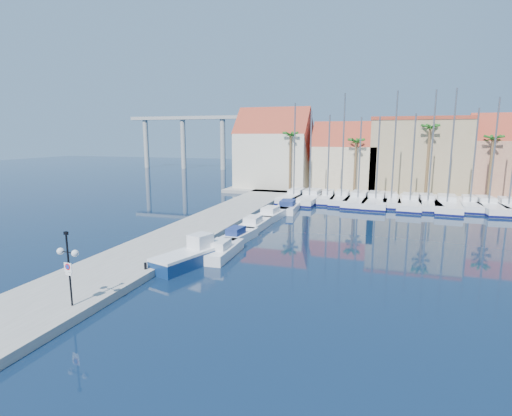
{
  "coord_description": "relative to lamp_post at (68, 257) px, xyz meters",
  "views": [
    {
      "loc": [
        8.16,
        -19.71,
        9.28
      ],
      "look_at": [
        -2.35,
        13.0,
        3.0
      ],
      "focal_mm": 28.0,
      "sensor_mm": 36.0,
      "label": 1
    }
  ],
  "objects": [
    {
      "name": "ground",
      "position": [
        7.0,
        3.99,
        -3.13
      ],
      "size": [
        260.0,
        260.0,
        0.0
      ],
      "primitive_type": "plane",
      "color": "black",
      "rests_on": "ground"
    },
    {
      "name": "quay_west",
      "position": [
        -2.0,
        17.49,
        -2.88
      ],
      "size": [
        6.0,
        77.0,
        0.5
      ],
      "primitive_type": "cube",
      "color": "gray",
      "rests_on": "ground"
    },
    {
      "name": "shore_north",
      "position": [
        17.0,
        51.99,
        -2.88
      ],
      "size": [
        54.0,
        16.0,
        0.5
      ],
      "primitive_type": "cube",
      "color": "gray",
      "rests_on": "ground"
    },
    {
      "name": "lamp_post",
      "position": [
        0.0,
        0.0,
        0.0
      ],
      "size": [
        1.36,
        0.44,
        4.0
      ],
      "rotation": [
        0.0,
        0.0,
        -0.08
      ],
      "color": "black",
      "rests_on": "quay_west"
    },
    {
      "name": "bollard",
      "position": [
        0.4,
        6.18,
        -2.4
      ],
      "size": [
        0.18,
        0.18,
        0.46
      ],
      "primitive_type": "cylinder",
      "color": "black",
      "rests_on": "quay_west"
    },
    {
      "name": "fishing_boat",
      "position": [
        2.19,
        9.28,
        -2.43
      ],
      "size": [
        3.68,
        6.3,
        2.09
      ],
      "rotation": [
        0.0,
        0.0,
        -0.3
      ],
      "color": "navy",
      "rests_on": "ground"
    },
    {
      "name": "motorboat_west_0",
      "position": [
        3.56,
        11.85,
        -2.62
      ],
      "size": [
        1.87,
        5.44,
        1.4
      ],
      "rotation": [
        0.0,
        0.0,
        0.03
      ],
      "color": "white",
      "rests_on": "ground"
    },
    {
      "name": "motorboat_west_1",
      "position": [
        3.2,
        16.3,
        -2.62
      ],
      "size": [
        2.17,
        5.28,
        1.4
      ],
      "rotation": [
        0.0,
        0.0,
        -0.1
      ],
      "color": "white",
      "rests_on": "ground"
    },
    {
      "name": "motorboat_west_2",
      "position": [
        3.11,
        21.31,
        -2.62
      ],
      "size": [
        2.06,
        6.02,
        1.4
      ],
      "rotation": [
        0.0,
        0.0,
        -0.02
      ],
      "color": "white",
      "rests_on": "ground"
    },
    {
      "name": "motorboat_west_3",
      "position": [
        3.34,
        27.02,
        -2.62
      ],
      "size": [
        2.68,
        6.75,
        1.4
      ],
      "rotation": [
        0.0,
        0.0,
        -0.09
      ],
      "color": "white",
      "rests_on": "ground"
    },
    {
      "name": "motorboat_west_4",
      "position": [
        4.0,
        32.34,
        -2.62
      ],
      "size": [
        2.74,
        7.45,
        1.4
      ],
      "rotation": [
        0.0,
        0.0,
        0.05
      ],
      "color": "white",
      "rests_on": "ground"
    },
    {
      "name": "sailboat_0",
      "position": [
        3.12,
        40.07,
        -2.53
      ],
      "size": [
        3.37,
        10.5,
        13.63
      ],
      "rotation": [
        0.0,
        0.0,
        -0.06
      ],
      "color": "white",
      "rests_on": "ground"
    },
    {
      "name": "sailboat_1",
      "position": [
        5.42,
        40.07,
        -2.56
      ],
      "size": [
        3.81,
        11.67,
        12.47
      ],
      "rotation": [
        0.0,
        0.0,
        -0.07
      ],
      "color": "white",
      "rests_on": "ground"
    },
    {
      "name": "sailboat_2",
      "position": [
        7.78,
        40.34,
        -2.51
      ],
      "size": [
        2.38,
        8.23,
        12.01
      ],
      "rotation": [
        0.0,
        0.0,
        0.03
      ],
      "color": "white",
      "rests_on": "ground"
    },
    {
      "name": "sailboat_3",
      "position": [
        9.73,
        40.34,
        -2.5
      ],
      "size": [
        2.65,
        9.48,
        14.77
      ],
      "rotation": [
        0.0,
        0.0,
        -0.02
      ],
      "color": "white",
      "rests_on": "ground"
    },
    {
      "name": "sailboat_4",
      "position": [
        12.04,
        40.04,
        -2.57
      ],
      "size": [
        3.9,
        11.38,
        11.62
      ],
      "rotation": [
        0.0,
        0.0,
        -0.09
      ],
      "color": "white",
      "rests_on": "ground"
    },
    {
      "name": "sailboat_5",
      "position": [
        14.33,
        39.91,
        -2.57
      ],
      "size": [
        3.45,
        11.55,
        11.65
      ],
      "rotation": [
        0.0,
        0.0,
        -0.04
      ],
      "color": "white",
      "rests_on": "ground"
    },
    {
      "name": "sailboat_6",
      "position": [
        16.28,
        40.27,
        -2.47
      ],
      "size": [
        2.43,
        8.53,
        14.87
      ],
      "rotation": [
        0.0,
        0.0,
        0.02
      ],
      "color": "white",
      "rests_on": "ground"
    },
    {
      "name": "sailboat_7",
      "position": [
        18.64,
        39.67,
        -2.56
      ],
      "size": [
        3.71,
        11.15,
        11.96
      ],
      "rotation": [
        0.0,
        0.0,
        -0.08
      ],
      "color": "white",
      "rests_on": "ground"
    },
    {
      "name": "sailboat_8",
      "position": [
        20.74,
        39.98,
        -2.5
      ],
      "size": [
        3.0,
        9.72,
        14.81
      ],
      "rotation": [
        0.0,
        0.0,
        0.05
      ],
      "color": "white",
      "rests_on": "ground"
    },
    {
      "name": "sailboat_9",
      "position": [
        23.05,
        39.73,
        -2.54
      ],
      "size": [
        4.04,
        11.94,
        14.9
      ],
      "rotation": [
        0.0,
        0.0,
        -0.08
      ],
      "color": "white",
      "rests_on": "ground"
    },
    {
      "name": "sailboat_10",
      "position": [
        25.78,
        40.35,
        -2.52
      ],
      "size": [
        2.91,
        8.91,
        12.56
      ],
      "rotation": [
        0.0,
        0.0,
        -0.07
      ],
      "color": "white",
      "rests_on": "ground"
    },
    {
      "name": "sailboat_11",
      "position": [
        27.68,
        40.05,
        -2.54
      ],
      "size": [
        3.75,
        10.91,
        13.75
      ],
      "rotation": [
        0.0,
        0.0,
        0.09
      ],
      "color": "white",
      "rests_on": "ground"
    },
    {
      "name": "sailboat_12",
      "position": [
        29.98,
        40.13,
        -2.48
      ],
      "size": [
        2.43,
        8.44,
        14.19
      ],
      "rotation": [
        0.0,
        0.0,
        -0.02
      ],
      "color": "white",
      "rests_on": "ground"
    },
    {
      "name": "building_0",
      "position": [
        -3.0,
        50.99,
        3.4
      ],
      "size": [
        12.3,
        9.0,
        13.5
      ],
      "color": "beige",
      "rests_on": "shore_north"
    },
    {
      "name": "building_1",
      "position": [
        9.0,
        50.99,
        2.17
      ],
      "size": [
        10.3,
        8.0,
        11.0
      ],
      "color": "#C4B18A",
      "rests_on": "shore_north"
    },
    {
      "name": "building_2",
      "position": [
        20.0,
        51.99,
        3.13
      ],
      "size": [
        14.2,
        10.2,
        11.5
      ],
      "color": "tan",
      "rests_on": "shore_north"
    },
    {
      "name": "building_3",
      "position": [
        32.0,
        50.99,
        2.73
      ],
      "size": [
        10.3,
        8.0,
        12.0
      ],
      "color": "#B26F5A",
      "rests_on": "shore_north"
    },
    {
      "name": "palm_0",
      "position": [
        1.0,
        45.99,
        5.95
      ],
      "size": [
        2.6,
        2.6,
        10.15
      ],
      "color": "brown",
      "rests_on": "shore_north"
    },
    {
      "name": "palm_1",
      "position": [
        11.0,
        45.99,
        5.01
      ],
      "size": [
        2.6,
        2.6,
        9.15
      ],
      "color": "brown",
      "rests_on": "shore_north"
    },
    {
      "name": "palm_2",
      "position": [
        21.0,
        45.99,
        6.89
      ],
      "size": [
        2.6,
        2.6,
        11.15
      ],
      "color": "brown",
      "rests_on": "shore_north"
    },
    {
      "name": "palm_3",
      "position": [
        29.0,
        45.99,
        5.48
      ],
      "size": [
        2.6,
        2.6,
        9.65
      ],
      "color": "brown",
      "rests_on": "shore_north"
    },
    {
      "name": "viaduct",
      "position": [
        -32.07,
        85.99,
        7.12
      ],
      "size": [
        48.0,
        2.2,
        14.45
      ],
      "color": "#9E9E99",
      "rests_on": "ground"
    }
  ]
}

